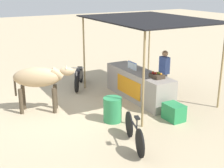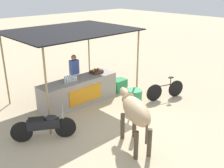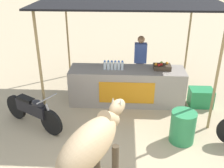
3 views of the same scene
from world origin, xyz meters
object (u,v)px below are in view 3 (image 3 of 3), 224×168
object	(u,v)px
vendor_behind_counter	(140,63)
cooler_box	(201,97)
water_barrel	(183,127)
fruit_crate	(162,67)
cow	(91,145)
motorcycle_parked	(33,110)
stall_counter	(127,86)

from	to	relation	value
vendor_behind_counter	cooler_box	world-z (taller)	vendor_behind_counter
cooler_box	water_barrel	distance (m)	1.75
fruit_crate	cow	xyz separation A→B (m)	(-1.43, -3.26, 0.00)
cow	water_barrel	bearing A→B (deg)	42.10
water_barrel	cow	xyz separation A→B (m)	(-1.71, -1.55, 0.68)
vendor_behind_counter	motorcycle_parked	bearing A→B (deg)	-141.19
water_barrel	motorcycle_parked	world-z (taller)	motorcycle_parked
cooler_box	motorcycle_parked	bearing A→B (deg)	-164.08
cow	motorcycle_parked	world-z (taller)	cow
cow	fruit_crate	bearing A→B (deg)	66.32
stall_counter	vendor_behind_counter	distance (m)	0.92
vendor_behind_counter	motorcycle_parked	size ratio (longest dim) A/B	1.04
water_barrel	cow	bearing A→B (deg)	-137.90
fruit_crate	cooler_box	world-z (taller)	fruit_crate
fruit_crate	water_barrel	size ratio (longest dim) A/B	0.63
stall_counter	cow	world-z (taller)	cow
cooler_box	motorcycle_parked	xyz separation A→B (m)	(-4.10, -1.17, 0.19)
stall_counter	motorcycle_parked	world-z (taller)	stall_counter
fruit_crate	cooler_box	distance (m)	1.33
fruit_crate	vendor_behind_counter	bearing A→B (deg)	126.89
cooler_box	vendor_behind_counter	bearing A→B (deg)	151.81
cooler_box	cow	xyz separation A→B (m)	(-2.49, -3.11, 0.79)
vendor_behind_counter	motorcycle_parked	world-z (taller)	vendor_behind_counter
stall_counter	fruit_crate	world-z (taller)	fruit_crate
vendor_behind_counter	motorcycle_parked	xyz separation A→B (m)	(-2.51, -2.02, -0.42)
fruit_crate	vendor_behind_counter	xyz separation A→B (m)	(-0.53, 0.70, -0.18)
cow	motorcycle_parked	xyz separation A→B (m)	(-1.61, 1.94, -0.60)
fruit_crate	stall_counter	bearing A→B (deg)	-176.66
fruit_crate	cow	world-z (taller)	cow
water_barrel	cow	world-z (taller)	cow
vendor_behind_counter	cow	bearing A→B (deg)	-102.86
stall_counter	motorcycle_parked	bearing A→B (deg)	-149.36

